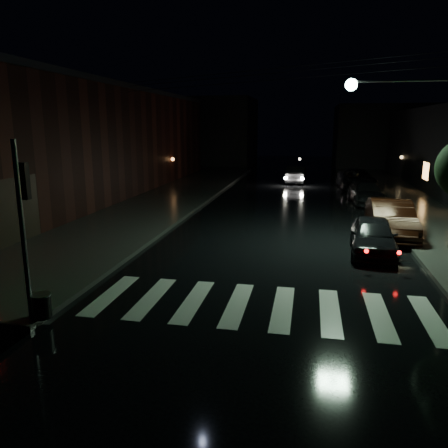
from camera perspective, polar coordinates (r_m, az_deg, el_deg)
The scene contains 14 objects.
ground at distance 11.93m, azimuth -10.30°, elevation -10.36°, with size 120.00×120.00×0.00m, color black.
sidewalk_left at distance 26.26m, azimuth -9.48°, elevation 2.51°, with size 6.00×44.00×0.15m, color #282826.
sidewalk_right at distance 25.31m, azimuth 24.28°, elevation 1.18°, with size 4.00×44.00×0.15m, color #282826.
building_left at distance 30.78m, azimuth -20.87°, elevation 9.76°, with size 10.00×36.00×7.00m, color black.
building_far_left at distance 56.98m, azimuth -3.37°, elevation 12.02°, with size 14.00×10.00×8.00m, color black.
building_far_right at distance 56.08m, azimuth 21.59°, elevation 10.66°, with size 14.00×10.00×7.00m, color black.
crosswalk at distance 11.70m, azimuth 4.69°, elevation -10.63°, with size 9.00×3.00×0.01m, color beige.
signal_pole_corner at distance 11.19m, azimuth -23.70°, elevation -4.44°, with size 0.68×0.61×4.20m.
utility_pole at distance 17.82m, azimuth 26.91°, elevation 11.24°, with size 4.92×0.44×8.00m.
parked_car_a at distance 17.02m, azimuth 18.90°, elevation -1.46°, with size 1.59×3.96×1.35m, color black.
parked_car_b at distance 19.80m, azimuth 20.93°, elevation 0.65°, with size 1.67×4.78×1.58m, color black.
parked_car_c at distance 28.23m, azimuth 18.05°, elevation 3.96°, with size 1.83×4.50×1.31m, color black.
parked_car_d at distance 34.16m, azimuth 16.90°, elevation 5.61°, with size 2.48×5.39×1.50m, color black.
oncoming_car at distance 37.00m, azimuth 9.44°, elevation 6.41°, with size 1.47×4.23×1.39m, color black.
Camera 1 is at (4.13, -10.19, 4.63)m, focal length 35.00 mm.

